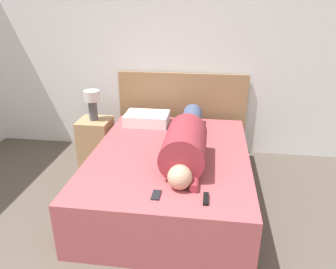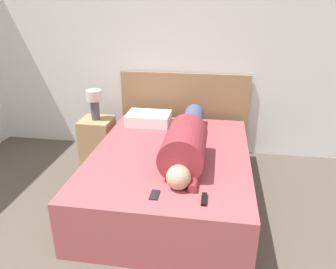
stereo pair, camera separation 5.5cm
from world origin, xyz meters
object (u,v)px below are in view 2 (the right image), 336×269
at_px(pillow_near_headboard, 149,118).
at_px(tv_remote, 204,199).
at_px(nightstand, 98,140).
at_px(table_lamp, 94,101).
at_px(cell_phone, 155,195).
at_px(person_lying, 186,141).
at_px(bed, 170,175).

height_order(pillow_near_headboard, tv_remote, pillow_near_headboard).
distance_m(nightstand, table_lamp, 0.50).
distance_m(table_lamp, cell_phone, 1.78).
bearing_deg(person_lying, pillow_near_headboard, 123.69).
bearing_deg(tv_remote, cell_phone, 178.62).
relative_size(bed, pillow_near_headboard, 3.96).
relative_size(bed, nightstand, 3.65).
bearing_deg(bed, nightstand, 145.79).
distance_m(bed, nightstand, 1.22).
height_order(bed, tv_remote, tv_remote).
bearing_deg(cell_phone, table_lamp, 124.73).
bearing_deg(person_lying, tv_remote, -73.63).
distance_m(nightstand, cell_phone, 1.77).
bearing_deg(person_lying, bed, 159.59).
height_order(table_lamp, cell_phone, table_lamp).
distance_m(bed, pillow_near_headboard, 0.89).
relative_size(person_lying, cell_phone, 12.40).
xyz_separation_m(nightstand, person_lying, (1.17, -0.74, 0.40)).
relative_size(bed, tv_remote, 13.29).
relative_size(pillow_near_headboard, tv_remote, 3.36).
xyz_separation_m(person_lying, pillow_near_headboard, (-0.53, 0.80, -0.10)).
relative_size(table_lamp, cell_phone, 2.76).
height_order(nightstand, pillow_near_headboard, pillow_near_headboard).
bearing_deg(bed, pillow_near_headboard, 116.76).
xyz_separation_m(nightstand, table_lamp, (0.00, 0.00, 0.50)).
xyz_separation_m(tv_remote, cell_phone, (-0.37, 0.01, -0.01)).
bearing_deg(pillow_near_headboard, nightstand, -175.23).
bearing_deg(tv_remote, table_lamp, 133.42).
distance_m(bed, tv_remote, 0.89).
bearing_deg(pillow_near_headboard, cell_phone, -76.28).
distance_m(person_lying, cell_phone, 0.74).
relative_size(person_lying, pillow_near_headboard, 3.20).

